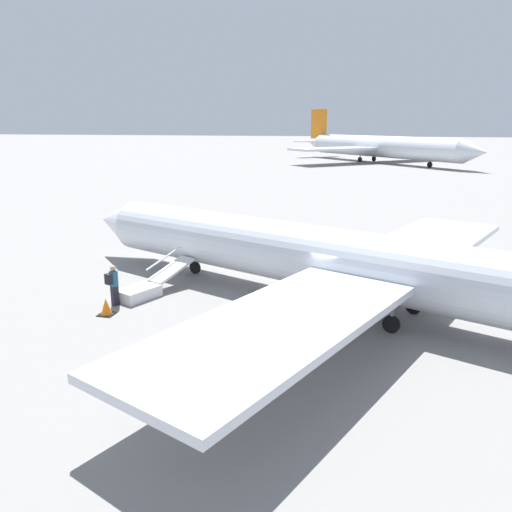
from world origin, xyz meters
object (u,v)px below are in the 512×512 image
at_px(airplane_far_center, 378,146).
at_px(passenger, 113,283).
at_px(airplane_main, 367,265).
at_px(boarding_stairs, 146,288).

distance_m(airplane_far_center, passenger, 85.65).
bearing_deg(passenger, airplane_main, -58.44).
bearing_deg(airplane_far_center, passenger, -49.01).
bearing_deg(boarding_stairs, airplane_main, -66.11).
height_order(airplane_far_center, boarding_stairs, airplane_far_center).
bearing_deg(passenger, airplane_far_center, 16.33).
height_order(airplane_main, airplane_far_center, airplane_far_center).
xyz_separation_m(airplane_main, boarding_stairs, (9.45, 0.32, -1.65)).
height_order(airplane_main, passenger, airplane_main).
xyz_separation_m(airplane_main, airplane_far_center, (1.77, -83.49, 1.14)).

